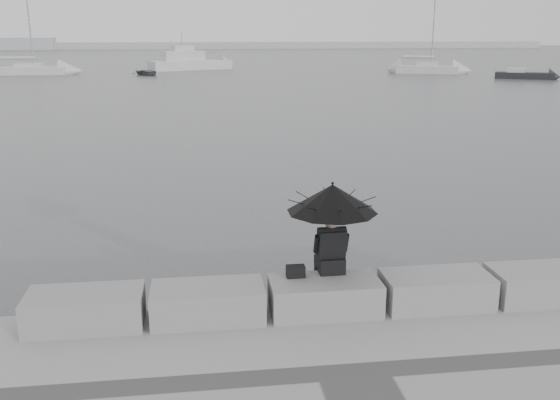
{
  "coord_description": "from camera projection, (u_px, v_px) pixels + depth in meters",
  "views": [
    {
      "loc": [
        -1.77,
        -8.7,
        4.5
      ],
      "look_at": [
        -0.2,
        3.0,
        1.29
      ],
      "focal_mm": 40.0,
      "sensor_mm": 36.0,
      "label": 1
    }
  ],
  "objects": [
    {
      "name": "ground",
      "position": [
        318.0,
        329.0,
        9.73
      ],
      "size": [
        360.0,
        360.0,
        0.0
      ],
      "primitive_type": "plane",
      "color": "#45484A",
      "rests_on": "ground"
    },
    {
      "name": "stone_block_far_left",
      "position": [
        85.0,
        310.0,
        8.67
      ],
      "size": [
        1.6,
        0.8,
        0.5
      ],
      "primitive_type": "cube",
      "color": "gray",
      "rests_on": "promenade"
    },
    {
      "name": "stone_block_left",
      "position": [
        208.0,
        303.0,
        8.89
      ],
      "size": [
        1.6,
        0.8,
        0.5
      ],
      "primitive_type": "cube",
      "color": "gray",
      "rests_on": "promenade"
    },
    {
      "name": "stone_block_centre",
      "position": [
        325.0,
        296.0,
        9.11
      ],
      "size": [
        1.6,
        0.8,
        0.5
      ],
      "primitive_type": "cube",
      "color": "gray",
      "rests_on": "promenade"
    },
    {
      "name": "stone_block_right",
      "position": [
        436.0,
        290.0,
        9.33
      ],
      "size": [
        1.6,
        0.8,
        0.5
      ],
      "primitive_type": "cube",
      "color": "gray",
      "rests_on": "promenade"
    },
    {
      "name": "stone_block_far_right",
      "position": [
        542.0,
        284.0,
        9.54
      ],
      "size": [
        1.6,
        0.8,
        0.5
      ],
      "primitive_type": "cube",
      "color": "gray",
      "rests_on": "promenade"
    },
    {
      "name": "seated_person",
      "position": [
        332.0,
        206.0,
        9.09
      ],
      "size": [
        1.34,
        1.34,
        1.39
      ],
      "rotation": [
        0.0,
        0.0,
        0.02
      ],
      "color": "black",
      "rests_on": "stone_block_centre"
    },
    {
      "name": "bag",
      "position": [
        296.0,
        271.0,
        9.14
      ],
      "size": [
        0.27,
        0.16,
        0.18
      ],
      "primitive_type": "cube",
      "color": "black",
      "rests_on": "stone_block_centre"
    },
    {
      "name": "distant_landmass",
      "position": [
        168.0,
        45.0,
        156.2
      ],
      "size": [
        180.0,
        8.0,
        2.8
      ],
      "color": "#A9ACAE",
      "rests_on": "ground"
    },
    {
      "name": "sailboat_left",
      "position": [
        29.0,
        70.0,
        65.59
      ],
      "size": [
        7.8,
        2.69,
        12.9
      ],
      "rotation": [
        0.0,
        0.0,
        -0.04
      ],
      "color": "silver",
      "rests_on": "ground"
    },
    {
      "name": "sailboat_right",
      "position": [
        427.0,
        68.0,
        67.52
      ],
      "size": [
        6.94,
        4.73,
        12.9
      ],
      "rotation": [
        0.0,
        0.0,
        -0.4
      ],
      "color": "silver",
      "rests_on": "ground"
    },
    {
      "name": "motor_cruiser",
      "position": [
        190.0,
        62.0,
        73.53
      ],
      "size": [
        9.99,
        6.47,
        4.5
      ],
      "rotation": [
        0.0,
        0.0,
        0.42
      ],
      "color": "silver",
      "rests_on": "ground"
    },
    {
      "name": "small_motorboat",
      "position": [
        524.0,
        75.0,
        60.0
      ],
      "size": [
        5.47,
        3.99,
        1.1
      ],
      "rotation": [
        0.0,
        0.0,
        -0.5
      ],
      "color": "black",
      "rests_on": "ground"
    },
    {
      "name": "dinghy",
      "position": [
        147.0,
        72.0,
        64.82
      ],
      "size": [
        3.69,
        3.27,
        0.59
      ],
      "primitive_type": "imported",
      "rotation": [
        0.0,
        0.0,
        0.64
      ],
      "color": "slate",
      "rests_on": "ground"
    }
  ]
}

